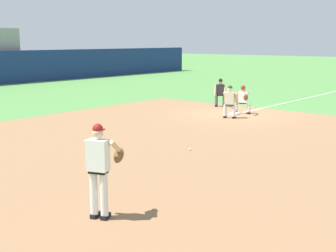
# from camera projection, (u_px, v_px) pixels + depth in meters

# --- Properties ---
(ground_plane) EXTENTS (160.00, 160.00, 0.00)m
(ground_plane) POSITION_uv_depth(u_px,v_px,m) (234.00, 115.00, 21.62)
(ground_plane) COLOR #518942
(infield_dirt_patch) EXTENTS (18.00, 18.00, 0.01)m
(infield_dirt_patch) POSITION_uv_depth(u_px,v_px,m) (195.00, 145.00, 15.31)
(infield_dirt_patch) COLOR #936B47
(infield_dirt_patch) RESTS_ON ground
(foul_line_stripe) EXTENTS (15.79, 0.10, 0.00)m
(foul_line_stripe) POSITION_uv_depth(u_px,v_px,m) (305.00, 98.00, 27.61)
(foul_line_stripe) COLOR white
(foul_line_stripe) RESTS_ON ground
(first_base_bag) EXTENTS (0.38, 0.38, 0.09)m
(first_base_bag) POSITION_uv_depth(u_px,v_px,m) (235.00, 114.00, 21.61)
(first_base_bag) COLOR white
(first_base_bag) RESTS_ON ground
(baseball) EXTENTS (0.07, 0.07, 0.07)m
(baseball) POSITION_uv_depth(u_px,v_px,m) (190.00, 149.00, 14.60)
(baseball) COLOR white
(baseball) RESTS_ON ground
(pitcher) EXTENTS (0.81, 0.60, 1.86)m
(pitcher) POSITION_uv_depth(u_px,v_px,m) (100.00, 165.00, 8.86)
(pitcher) COLOR black
(pitcher) RESTS_ON ground
(first_baseman) EXTENTS (0.85, 0.94, 1.34)m
(first_baseman) POSITION_uv_depth(u_px,v_px,m) (243.00, 98.00, 21.75)
(first_baseman) COLOR black
(first_baseman) RESTS_ON ground
(baserunner) EXTENTS (0.57, 0.66, 1.46)m
(baserunner) POSITION_uv_depth(u_px,v_px,m) (230.00, 100.00, 20.53)
(baserunner) COLOR black
(baserunner) RESTS_ON ground
(umpire) EXTENTS (0.60, 0.67, 1.46)m
(umpire) POSITION_uv_depth(u_px,v_px,m) (220.00, 91.00, 24.09)
(umpire) COLOR black
(umpire) RESTS_ON ground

